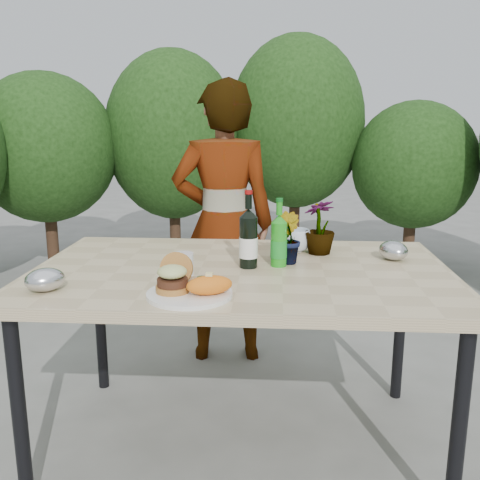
# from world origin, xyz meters

# --- Properties ---
(ground) EXTENTS (80.00, 80.00, 0.00)m
(ground) POSITION_xyz_m (0.00, 0.00, 0.00)
(ground) COLOR slate
(ground) RESTS_ON ground
(patio_table) EXTENTS (1.60, 1.00, 0.75)m
(patio_table) POSITION_xyz_m (0.00, 0.00, 0.69)
(patio_table) COLOR tan
(patio_table) RESTS_ON ground
(shrub_hedge) EXTENTS (6.94, 4.99, 2.05)m
(shrub_hedge) POSITION_xyz_m (0.03, 1.56, 1.11)
(shrub_hedge) COLOR #382316
(shrub_hedge) RESTS_ON ground
(dinner_plate) EXTENTS (0.28, 0.28, 0.01)m
(dinner_plate) POSITION_xyz_m (-0.15, -0.34, 0.76)
(dinner_plate) COLOR white
(dinner_plate) RESTS_ON patio_table
(burger_stack) EXTENTS (0.11, 0.16, 0.11)m
(burger_stack) POSITION_xyz_m (-0.20, -0.33, 0.81)
(burger_stack) COLOR #B7722D
(burger_stack) RESTS_ON dinner_plate
(sweet_potato) EXTENTS (0.17, 0.12, 0.06)m
(sweet_potato) POSITION_xyz_m (-0.08, -0.36, 0.80)
(sweet_potato) COLOR orange
(sweet_potato) RESTS_ON dinner_plate
(grilled_veg) EXTENTS (0.08, 0.05, 0.03)m
(grilled_veg) POSITION_xyz_m (-0.13, -0.25, 0.78)
(grilled_veg) COLOR olive
(grilled_veg) RESTS_ON dinner_plate
(wine_bottle) EXTENTS (0.07, 0.07, 0.30)m
(wine_bottle) POSITION_xyz_m (0.03, 0.02, 0.86)
(wine_bottle) COLOR black
(wine_bottle) RESTS_ON patio_table
(sparkling_water) EXTENTS (0.06, 0.06, 0.27)m
(sparkling_water) POSITION_xyz_m (0.14, 0.04, 0.85)
(sparkling_water) COLOR #1E911A
(sparkling_water) RESTS_ON patio_table
(plastic_cup) EXTENTS (0.07, 0.07, 0.09)m
(plastic_cup) POSITION_xyz_m (-0.20, -0.15, 0.80)
(plastic_cup) COLOR silver
(plastic_cup) RESTS_ON patio_table
(seedling_left) EXTENTS (0.11, 0.13, 0.21)m
(seedling_left) POSITION_xyz_m (0.16, 0.14, 0.85)
(seedling_left) COLOR #23571E
(seedling_left) RESTS_ON patio_table
(seedling_mid) EXTENTS (0.14, 0.14, 0.20)m
(seedling_mid) POSITION_xyz_m (0.18, 0.09, 0.85)
(seedling_mid) COLOR #2D5A1F
(seedling_mid) RESTS_ON patio_table
(seedling_right) EXTENTS (0.18, 0.18, 0.23)m
(seedling_right) POSITION_xyz_m (0.32, 0.25, 0.87)
(seedling_right) COLOR #22511B
(seedling_right) RESTS_ON patio_table
(blue_bowl) EXTENTS (0.16, 0.16, 0.10)m
(blue_bowl) POSITION_xyz_m (0.22, 0.28, 0.80)
(blue_bowl) COLOR silver
(blue_bowl) RESTS_ON patio_table
(foil_packet_left) EXTENTS (0.17, 0.16, 0.08)m
(foil_packet_left) POSITION_xyz_m (-0.64, -0.32, 0.79)
(foil_packet_left) COLOR #BBBCC2
(foil_packet_left) RESTS_ON patio_table
(foil_packet_right) EXTENTS (0.15, 0.16, 0.08)m
(foil_packet_right) POSITION_xyz_m (0.61, 0.17, 0.79)
(foil_packet_right) COLOR #B6B8BD
(foil_packet_right) RESTS_ON patio_table
(person) EXTENTS (0.59, 0.43, 1.51)m
(person) POSITION_xyz_m (-0.15, 0.82, 0.76)
(person) COLOR #96684B
(person) RESTS_ON ground
(terracotta_pot) EXTENTS (0.17, 0.17, 0.14)m
(terracotta_pot) POSITION_xyz_m (-1.50, 1.89, 0.07)
(terracotta_pot) COLOR #B4612E
(terracotta_pot) RESTS_ON ground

